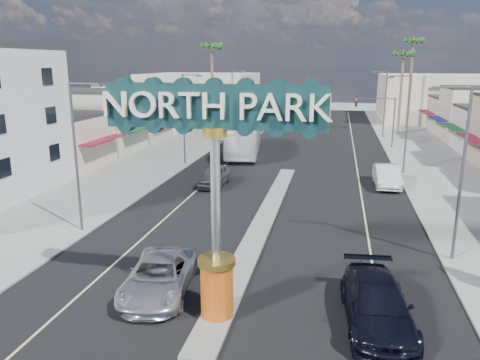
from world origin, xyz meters
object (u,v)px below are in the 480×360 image
at_px(streetlight_r_near, 459,166).
at_px(palm_right_mid, 404,59).
at_px(gateway_sign, 215,176).
at_px(car_parked_left, 214,176).
at_px(city_bus, 244,137).
at_px(streetlight_l_mid, 185,114).
at_px(streetlight_r_far, 384,101).
at_px(palm_right_far, 413,47).
at_px(suv_right, 377,304).
at_px(streetlight_l_far, 233,98).
at_px(traffic_signal_right, 379,112).
at_px(streetlight_l_near, 78,150).
at_px(streetlight_r_mid, 406,119).
at_px(traffic_signal_left, 229,109).
at_px(suv_left, 159,276).
at_px(car_parked_right, 387,176).
at_px(palm_left_far, 212,52).

bearing_deg(streetlight_r_near, palm_right_mid, 86.81).
xyz_separation_m(gateway_sign, car_parked_left, (-5.50, 20.46, -5.10)).
bearing_deg(gateway_sign, city_bus, 99.49).
distance_m(streetlight_l_mid, streetlight_r_far, 30.32).
relative_size(palm_right_far, suv_right, 2.32).
relative_size(streetlight_l_far, car_parked_left, 1.86).
relative_size(traffic_signal_right, streetlight_l_mid, 0.67).
bearing_deg(streetlight_r_far, streetlight_l_near, -116.42).
bearing_deg(streetlight_r_near, car_parked_left, 142.03).
bearing_deg(streetlight_r_mid, traffic_signal_left, 144.50).
bearing_deg(gateway_sign, streetlight_l_near, 142.45).
relative_size(streetlight_r_mid, suv_left, 1.53).
bearing_deg(streetlight_r_far, suv_left, -105.58).
height_order(traffic_signal_right, streetlight_r_far, streetlight_r_far).
relative_size(traffic_signal_left, streetlight_r_mid, 0.67).
bearing_deg(car_parked_left, streetlight_r_far, 62.61).
distance_m(streetlight_r_far, city_bus, 22.37).
bearing_deg(streetlight_r_near, streetlight_l_near, 180.00).
relative_size(gateway_sign, palm_right_far, 0.65).
relative_size(streetlight_l_mid, suv_right, 1.48).
distance_m(gateway_sign, palm_right_far, 62.20).
bearing_deg(suv_right, car_parked_right, 78.98).
xyz_separation_m(gateway_sign, streetlight_r_mid, (10.43, 28.02, -0.86)).
bearing_deg(palm_left_far, streetlight_r_near, -59.64).
relative_size(streetlight_r_far, suv_right, 1.48).
xyz_separation_m(gateway_sign, palm_right_far, (15.00, 60.02, 6.46)).
xyz_separation_m(traffic_signal_left, car_parked_left, (3.68, -21.56, -3.45)).
bearing_deg(traffic_signal_left, streetlight_l_mid, -95.10).
relative_size(gateway_sign, streetlight_r_near, 1.02).
xyz_separation_m(streetlight_l_far, suv_left, (7.36, -48.44, -4.25)).
bearing_deg(traffic_signal_right, palm_left_far, 164.85).
bearing_deg(palm_right_far, streetlight_l_far, -158.54).
xyz_separation_m(palm_left_far, suv_left, (9.93, -46.44, -10.68)).
bearing_deg(traffic_signal_left, palm_right_mid, 28.42).
bearing_deg(streetlight_l_near, city_bus, 80.38).
bearing_deg(traffic_signal_right, city_bus, -155.04).
distance_m(streetlight_l_mid, streetlight_l_far, 22.00).
relative_size(streetlight_l_far, palm_right_far, 0.64).
bearing_deg(palm_left_far, streetlight_r_far, 4.88).
distance_m(traffic_signal_right, car_parked_left, 26.31).
xyz_separation_m(gateway_sign, traffic_signal_left, (-9.18, 42.02, -1.65)).
bearing_deg(car_parked_left, palm_right_mid, 62.07).
relative_size(palm_right_mid, suv_right, 1.99).
relative_size(streetlight_l_near, palm_left_far, 0.69).
relative_size(streetlight_l_near, streetlight_r_near, 1.00).
height_order(traffic_signal_right, car_parked_left, traffic_signal_right).
height_order(traffic_signal_left, streetlight_l_near, streetlight_l_near).
height_order(streetlight_r_near, palm_right_far, palm_right_far).
bearing_deg(suv_left, car_parked_left, 89.56).
bearing_deg(palm_right_far, traffic_signal_right, -107.90).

